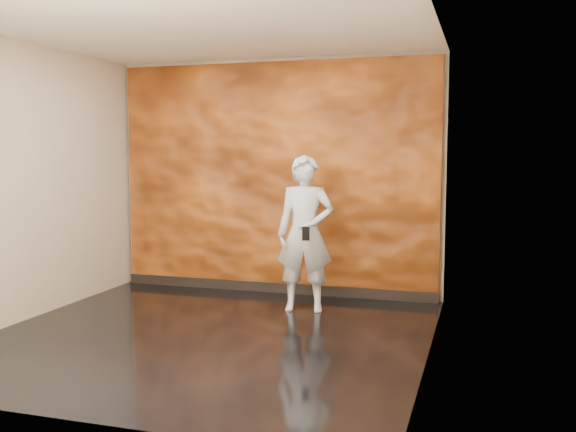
% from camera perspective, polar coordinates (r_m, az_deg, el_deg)
% --- Properties ---
extents(room, '(4.02, 4.02, 2.81)m').
position_cam_1_polar(room, '(5.87, -7.23, 2.76)').
color(room, black).
rests_on(room, ground).
extents(feature_wall, '(3.90, 0.06, 2.75)m').
position_cam_1_polar(feature_wall, '(7.69, -1.19, 3.36)').
color(feature_wall, orange).
rests_on(feature_wall, ground).
extents(baseboard, '(3.90, 0.04, 0.12)m').
position_cam_1_polar(baseboard, '(7.82, -1.27, -6.36)').
color(baseboard, black).
rests_on(baseboard, ground).
extents(man, '(0.67, 0.50, 1.66)m').
position_cam_1_polar(man, '(6.84, 1.54, -1.56)').
color(man, '#A8AEB8').
rests_on(man, ground).
extents(phone, '(0.08, 0.04, 0.14)m').
position_cam_1_polar(phone, '(6.58, 1.59, -1.59)').
color(phone, black).
rests_on(phone, man).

